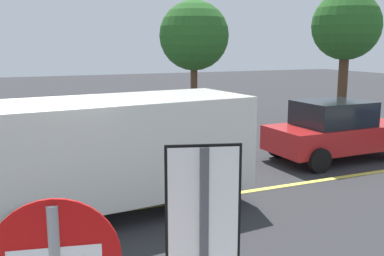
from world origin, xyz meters
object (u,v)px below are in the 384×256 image
object	(u,v)px
white_van	(112,148)
tree_left_verge	(194,36)
car_red_approaching	(336,131)
tree_right_verge	(346,27)
speed_limit_sign	(203,247)

from	to	relation	value
white_van	tree_left_verge	xyz separation A→B (m)	(5.40, 8.40, 2.27)
car_red_approaching	tree_left_verge	world-z (taller)	tree_left_verge
white_van	tree_right_verge	bearing A→B (deg)	29.71
car_red_approaching	tree_right_verge	size ratio (longest dim) A/B	0.75
tree_right_verge	white_van	bearing A→B (deg)	-150.29
car_red_approaching	speed_limit_sign	bearing A→B (deg)	-136.90
speed_limit_sign	tree_right_verge	distance (m)	17.09
speed_limit_sign	tree_left_verge	world-z (taller)	tree_left_verge
white_van	car_red_approaching	distance (m)	6.86
white_van	tree_right_verge	world-z (taller)	tree_right_verge
tree_left_verge	tree_right_verge	world-z (taller)	tree_right_verge
white_van	tree_right_verge	distance (m)	13.45
speed_limit_sign	white_van	xyz separation A→B (m)	(0.62, 5.37, -0.50)
white_van	tree_right_verge	size ratio (longest dim) A/B	1.00
tree_right_verge	speed_limit_sign	bearing A→B (deg)	-135.38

